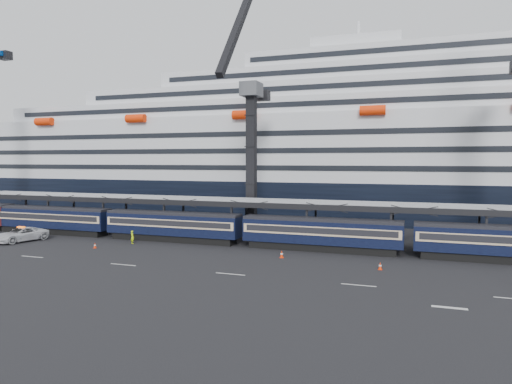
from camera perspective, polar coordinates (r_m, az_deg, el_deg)
ground at (r=45.05m, az=15.83°, el=-10.07°), size 260.00×260.00×0.00m
lane_markings at (r=40.38m, az=27.31°, el=-12.00°), size 111.00×4.27×0.02m
train at (r=54.78m, az=11.57°, el=-5.15°), size 133.05×3.00×4.05m
canopy at (r=57.98m, az=16.68°, el=-1.70°), size 130.00×6.25×5.53m
cruise_ship at (r=89.73m, az=16.88°, el=4.79°), size 214.09×28.84×34.00m
crane_dark_near at (r=66.09m, az=-0.70°, el=4.94°), size 4.50×17.75×35.08m
pickup_truck at (r=68.66m, az=-27.28°, el=-4.75°), size 4.80×7.27×1.86m
worker at (r=61.57m, az=-15.20°, el=-5.48°), size 0.74×0.67×1.70m
traffic_cone_b at (r=59.97m, az=-19.49°, el=-6.31°), size 0.35×0.35×0.70m
traffic_cone_c at (r=51.17m, az=3.22°, el=-7.75°), size 0.43×0.43×0.85m
traffic_cone_d at (r=47.35m, az=15.26°, el=-8.89°), size 0.39×0.39×0.79m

